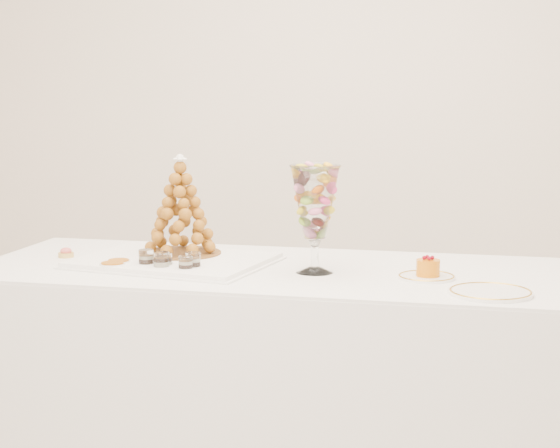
# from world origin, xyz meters

# --- Properties ---
(buffet_table) EXTENTS (2.20, 0.91, 0.83)m
(buffet_table) POSITION_xyz_m (-0.00, 0.20, 0.42)
(buffet_table) COLOR white
(buffet_table) RESTS_ON ground
(lace_tray) EXTENTS (0.75, 0.61, 0.02)m
(lace_tray) POSITION_xyz_m (-0.39, 0.20, 0.84)
(lace_tray) COLOR white
(lace_tray) RESTS_ON buffet_table
(macaron_vase) EXTENTS (0.17, 0.17, 0.38)m
(macaron_vase) POSITION_xyz_m (0.15, 0.15, 1.08)
(macaron_vase) COLOR white
(macaron_vase) RESTS_ON buffet_table
(cake_plate) EXTENTS (0.20, 0.20, 0.01)m
(cake_plate) POSITION_xyz_m (0.54, 0.13, 0.84)
(cake_plate) COLOR white
(cake_plate) RESTS_ON buffet_table
(spare_plate) EXTENTS (0.26, 0.26, 0.01)m
(spare_plate) POSITION_xyz_m (0.75, -0.08, 0.84)
(spare_plate) COLOR white
(spare_plate) RESTS_ON buffet_table
(pink_tart) EXTENTS (0.06, 0.06, 0.04)m
(pink_tart) POSITION_xyz_m (-0.84, 0.23, 0.85)
(pink_tart) COLOR tan
(pink_tart) RESTS_ON buffet_table
(verrine_a) EXTENTS (0.07, 0.07, 0.07)m
(verrine_a) POSITION_xyz_m (-0.45, 0.07, 0.87)
(verrine_a) COLOR white
(verrine_a) RESTS_ON buffet_table
(verrine_b) EXTENTS (0.06, 0.06, 0.06)m
(verrine_b) POSITION_xyz_m (-0.38, 0.07, 0.86)
(verrine_b) COLOR white
(verrine_b) RESTS_ON buffet_table
(verrine_c) EXTENTS (0.06, 0.06, 0.07)m
(verrine_c) POSITION_xyz_m (-0.27, 0.06, 0.87)
(verrine_c) COLOR white
(verrine_c) RESTS_ON buffet_table
(verrine_d) EXTENTS (0.07, 0.07, 0.07)m
(verrine_d) POSITION_xyz_m (-0.38, 0.03, 0.87)
(verrine_d) COLOR white
(verrine_d) RESTS_ON buffet_table
(verrine_e) EXTENTS (0.05, 0.05, 0.07)m
(verrine_e) POSITION_xyz_m (-0.29, 0.02, 0.87)
(verrine_e) COLOR white
(verrine_e) RESTS_ON buffet_table
(ramekin_back) EXTENTS (0.08, 0.08, 0.03)m
(ramekin_back) POSITION_xyz_m (-0.56, 0.08, 0.85)
(ramekin_back) COLOR white
(ramekin_back) RESTS_ON buffet_table
(ramekin_front) EXTENTS (0.09, 0.09, 0.03)m
(ramekin_front) POSITION_xyz_m (-0.56, 0.02, 0.85)
(ramekin_front) COLOR white
(ramekin_front) RESTS_ON buffet_table
(croquembouche) EXTENTS (0.31, 0.31, 0.37)m
(croquembouche) POSITION_xyz_m (-0.39, 0.29, 1.04)
(croquembouche) COLOR brown
(croquembouche) RESTS_ON lace_tray
(mousse_cake) EXTENTS (0.08, 0.08, 0.07)m
(mousse_cake) POSITION_xyz_m (0.54, 0.13, 0.87)
(mousse_cake) COLOR orange
(mousse_cake) RESTS_ON cake_plate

